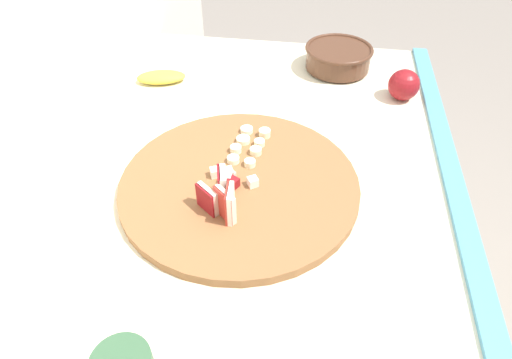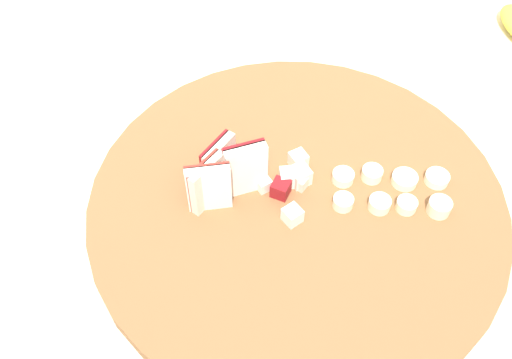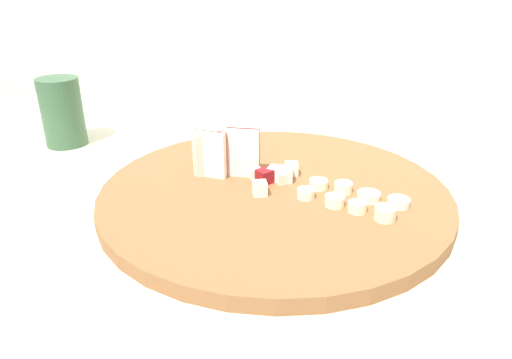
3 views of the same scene
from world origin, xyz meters
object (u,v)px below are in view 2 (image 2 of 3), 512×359
Objects in this scene: cutting_board at (297,204)px; apple_wedge_fan at (222,174)px; banana_slice_rows at (394,190)px; apple_dice_pile at (291,182)px.

apple_wedge_fan is at bearing 168.73° from cutting_board.
banana_slice_rows is at bearing -0.61° from cutting_board.
apple_dice_pile is 0.71× the size of banana_slice_rows.
apple_dice_pile reaches higher than banana_slice_rows.
apple_dice_pile reaches higher than cutting_board.
cutting_board is 0.11m from banana_slice_rows.
cutting_board is 0.09m from apple_wedge_fan.
banana_slice_rows is (0.11, -0.02, -0.00)m from apple_dice_pile.
banana_slice_rows is at bearing -8.98° from apple_dice_pile.
cutting_board is at bearing -70.28° from apple_dice_pile.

